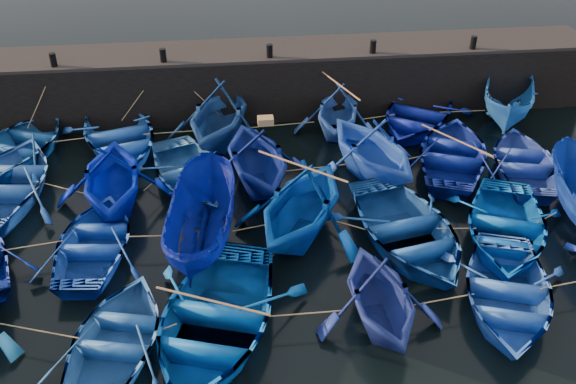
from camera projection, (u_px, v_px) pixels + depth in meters
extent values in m
plane|color=black|center=(300.00, 276.00, 18.00)|extent=(120.00, 120.00, 0.00)
cube|color=black|center=(268.00, 81.00, 25.95)|extent=(26.00, 2.50, 2.50)
cube|color=black|center=(268.00, 50.00, 25.22)|extent=(26.00, 2.50, 0.12)
cylinder|color=black|center=(53.00, 60.00, 23.58)|extent=(0.24, 0.24, 0.50)
cylinder|color=black|center=(163.00, 55.00, 23.94)|extent=(0.24, 0.24, 0.50)
cylinder|color=black|center=(270.00, 51.00, 24.30)|extent=(0.24, 0.24, 0.50)
cylinder|color=black|center=(373.00, 47.00, 24.67)|extent=(0.24, 0.24, 0.50)
cylinder|color=black|center=(473.00, 42.00, 25.03)|extent=(0.24, 0.24, 0.50)
imported|color=navy|center=(20.00, 145.00, 23.08)|extent=(5.26, 6.04, 1.05)
imported|color=blue|center=(118.00, 135.00, 23.59)|extent=(5.18, 6.20, 1.11)
imported|color=navy|center=(219.00, 113.00, 23.61)|extent=(5.26, 5.68, 2.46)
imported|color=#2751AC|center=(338.00, 110.00, 24.30)|extent=(4.17, 4.55, 2.03)
imported|color=navy|center=(417.00, 114.00, 25.09)|extent=(5.85, 6.30, 1.06)
imported|color=#1D5BA5|center=(509.00, 99.00, 25.13)|extent=(3.77, 5.39, 1.95)
imported|color=#204D8F|center=(8.00, 182.00, 20.95)|extent=(4.47, 5.84, 1.13)
imported|color=#0015A3|center=(112.00, 176.00, 20.15)|extent=(4.17, 4.73, 2.34)
imported|color=#265F9A|center=(191.00, 173.00, 21.54)|extent=(4.84, 5.66, 0.99)
imported|color=navy|center=(257.00, 156.00, 21.11)|extent=(4.63, 5.13, 2.38)
imported|color=blue|center=(372.00, 147.00, 21.62)|extent=(5.32, 5.67, 2.39)
imported|color=navy|center=(454.00, 154.00, 22.56)|extent=(5.21, 6.02, 1.05)
imported|color=#27419E|center=(525.00, 162.00, 22.22)|extent=(4.17, 5.13, 0.94)
imported|color=#1642A6|center=(96.00, 241.00, 18.56)|extent=(3.55, 4.67, 0.91)
imported|color=#010E72|center=(200.00, 222.00, 18.48)|extent=(2.59, 5.23, 1.94)
imported|color=#023EA0|center=(301.00, 203.00, 18.81)|extent=(5.88, 6.11, 2.48)
imported|color=navy|center=(407.00, 230.00, 18.82)|extent=(4.92, 6.11, 1.12)
imported|color=#034AAE|center=(505.00, 227.00, 19.02)|extent=(5.10, 5.89, 1.03)
imported|color=#235AA0|center=(118.00, 338.00, 15.47)|extent=(3.97, 4.88, 0.89)
imported|color=#054A98|center=(214.00, 319.00, 15.78)|extent=(5.63, 6.69, 1.19)
imported|color=navy|center=(380.00, 295.00, 15.93)|extent=(3.51, 3.99, 1.98)
imported|color=blue|center=(507.00, 293.00, 16.71)|extent=(4.74, 5.61, 0.99)
cube|color=olive|center=(266.00, 121.00, 20.41)|extent=(0.51, 0.37, 0.23)
cylinder|color=tan|center=(70.00, 140.00, 23.33)|extent=(1.66, 0.30, 0.04)
cylinder|color=tan|center=(169.00, 132.00, 23.79)|extent=(1.93, 0.10, 0.04)
cylinder|color=tan|center=(279.00, 125.00, 24.27)|extent=(2.70, 0.24, 0.04)
cylinder|color=tan|center=(378.00, 117.00, 24.82)|extent=(1.43, 0.31, 0.04)
cylinder|color=tan|center=(462.00, 111.00, 25.23)|extent=(1.83, 0.08, 0.04)
cylinder|color=tan|center=(61.00, 188.00, 20.73)|extent=(1.78, 0.98, 0.04)
cylinder|color=tan|center=(154.00, 182.00, 21.00)|extent=(0.61, 0.98, 0.04)
cylinder|color=tan|center=(224.00, 172.00, 21.49)|extent=(0.46, 0.32, 0.04)
cylinder|color=tan|center=(315.00, 168.00, 21.73)|extent=(2.11, 0.23, 0.04)
cylinder|color=tan|center=(413.00, 158.00, 22.27)|extent=(1.27, 0.38, 0.04)
cylinder|color=tan|center=(489.00, 156.00, 22.36)|extent=(0.53, 0.73, 0.04)
cylinder|color=tan|center=(33.00, 246.00, 18.24)|extent=(1.66, 0.30, 0.04)
cylinder|color=tan|center=(148.00, 236.00, 18.61)|extent=(1.25, 0.12, 0.04)
cylinder|color=tan|center=(252.00, 227.00, 18.96)|extent=(1.18, 0.29, 0.04)
cylinder|color=tan|center=(354.00, 226.00, 19.01)|extent=(1.26, 0.81, 0.04)
cylinder|color=tan|center=(457.00, 228.00, 18.92)|extent=(1.16, 0.15, 0.04)
cylinder|color=tan|center=(546.00, 218.00, 19.34)|extent=(0.95, 0.55, 0.04)
cylinder|color=tan|center=(39.00, 331.00, 15.53)|extent=(2.00, 0.73, 0.04)
cylinder|color=tan|center=(166.00, 328.00, 15.61)|extent=(0.54, 0.26, 0.04)
cylinder|color=tan|center=(297.00, 314.00, 15.99)|extent=(2.35, 0.04, 0.04)
cylinder|color=tan|center=(444.00, 299.00, 16.43)|extent=(1.68, 0.26, 0.04)
cylinder|color=tan|center=(569.00, 283.00, 16.94)|extent=(1.71, 0.29, 0.04)
cylinder|color=tan|center=(41.00, 98.00, 23.85)|extent=(1.29, 0.81, 2.09)
cylinder|color=tan|center=(142.00, 92.00, 24.29)|extent=(1.82, 0.54, 2.09)
cylinder|color=tan|center=(192.00, 89.00, 24.49)|extent=(1.97, 0.48, 2.09)
cylinder|color=tan|center=(352.00, 81.00, 25.14)|extent=(1.60, 0.27, 2.09)
cylinder|color=tan|center=(392.00, 77.00, 25.40)|extent=(1.69, 0.08, 2.09)
cylinder|color=tan|center=(485.00, 73.00, 25.72)|extent=(1.32, 0.04, 2.09)
cylinder|color=#99724C|center=(339.00, 85.00, 23.72)|extent=(1.08, 2.84, 0.06)
cylinder|color=#99724C|center=(456.00, 140.00, 22.25)|extent=(1.77, 2.49, 0.06)
cylinder|color=#99724C|center=(302.00, 166.00, 18.10)|extent=(2.34, 1.97, 0.06)
cylinder|color=#99724C|center=(212.00, 301.00, 15.43)|extent=(2.74, 1.32, 0.06)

